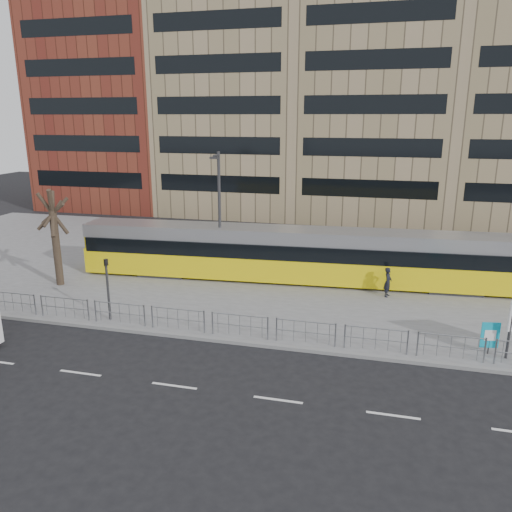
% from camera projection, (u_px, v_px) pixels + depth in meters
% --- Properties ---
extents(ground, '(120.00, 120.00, 0.00)m').
position_uv_depth(ground, '(252.00, 346.00, 22.10)').
color(ground, black).
rests_on(ground, ground).
extents(plaza, '(64.00, 24.00, 0.15)m').
position_uv_depth(plaza, '(297.00, 268.00, 33.29)').
color(plaza, slate).
rests_on(plaza, ground).
extents(kerb, '(64.00, 0.25, 0.17)m').
position_uv_depth(kerb, '(252.00, 344.00, 22.13)').
color(kerb, gray).
rests_on(kerb, ground).
extents(building_row, '(70.40, 18.40, 31.20)m').
position_uv_depth(building_row, '(351.00, 85.00, 50.27)').
color(building_row, brown).
rests_on(building_row, ground).
extents(pedestrian_barrier, '(32.07, 0.07, 1.10)m').
position_uv_depth(pedestrian_barrier, '(299.00, 326.00, 21.84)').
color(pedestrian_barrier, gray).
rests_on(pedestrian_barrier, plaza).
extents(road_markings, '(62.00, 0.12, 0.01)m').
position_uv_depth(road_markings, '(251.00, 396.00, 18.13)').
color(road_markings, white).
rests_on(road_markings, ground).
extents(tram, '(27.30, 4.30, 3.20)m').
position_uv_depth(tram, '(302.00, 255.00, 30.05)').
color(tram, yellow).
rests_on(tram, plaza).
extents(ad_panel, '(0.75, 0.19, 1.42)m').
position_uv_depth(ad_panel, '(490.00, 336.00, 20.84)').
color(ad_panel, '#2D2D30').
rests_on(ad_panel, plaza).
extents(pedestrian, '(0.53, 0.68, 1.66)m').
position_uv_depth(pedestrian, '(388.00, 282.00, 27.57)').
color(pedestrian, black).
rests_on(pedestrian, plaza).
extents(traffic_light_west, '(0.19, 0.22, 3.10)m').
position_uv_depth(traffic_light_west, '(107.00, 281.00, 24.11)').
color(traffic_light_west, '#2D2D30').
rests_on(traffic_light_west, plaza).
extents(lamp_post_west, '(0.45, 1.04, 7.71)m').
position_uv_depth(lamp_post_west, '(219.00, 211.00, 29.77)').
color(lamp_post_west, '#2D2D30').
rests_on(lamp_post_west, plaza).
extents(bare_tree, '(4.73, 4.73, 8.03)m').
position_uv_depth(bare_tree, '(50.00, 186.00, 28.18)').
color(bare_tree, black).
rests_on(bare_tree, plaza).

